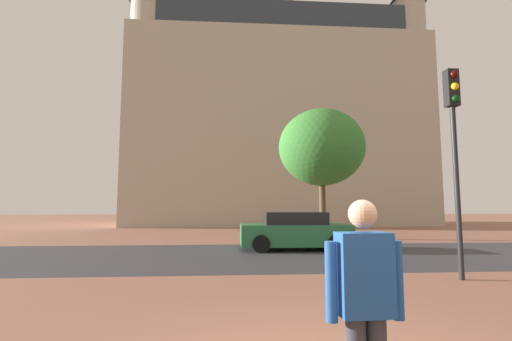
{
  "coord_description": "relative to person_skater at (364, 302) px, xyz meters",
  "views": [
    {
      "loc": [
        -0.96,
        -3.1,
        1.68
      ],
      "look_at": [
        0.02,
        10.54,
        3.04
      ],
      "focal_mm": 25.01,
      "sensor_mm": 36.0,
      "label": 1
    }
  ],
  "objects": [
    {
      "name": "traffic_light_pole",
      "position": [
        4.28,
        5.26,
        2.48
      ],
      "size": [
        0.28,
        0.34,
        4.96
      ],
      "color": "black",
      "rests_on": "ground_plane"
    },
    {
      "name": "car_green",
      "position": [
        1.47,
        11.17,
        -0.26
      ],
      "size": [
        4.18,
        2.11,
        1.45
      ],
      "color": "#287042",
      "rests_on": "ground_plane"
    },
    {
      "name": "tree_curb_far",
      "position": [
        3.75,
        15.55,
        3.78
      ],
      "size": [
        4.5,
        4.5,
        6.78
      ],
      "color": "brown",
      "rests_on": "ground_plane"
    },
    {
      "name": "person_skater",
      "position": [
        0.0,
        0.0,
        0.0
      ],
      "size": [
        0.61,
        0.31,
        1.73
      ],
      "color": "#333338",
      "rests_on": "ground_plane"
    },
    {
      "name": "landmark_building",
      "position": [
        3.2,
        30.31,
        9.57
      ],
      "size": [
        26.38,
        10.26,
        34.14
      ],
      "color": "#B2A893",
      "rests_on": "ground_plane"
    },
    {
      "name": "street_asphalt_strip",
      "position": [
        -0.06,
        9.64,
        -0.96
      ],
      "size": [
        120.0,
        6.92,
        0.0
      ],
      "primitive_type": "cube",
      "color": "#38383D",
      "rests_on": "ground_plane"
    },
    {
      "name": "ground_plane",
      "position": [
        -0.06,
        10.39,
        -0.96
      ],
      "size": [
        120.0,
        120.0,
        0.0
      ],
      "primitive_type": "plane",
      "color": "#93604C"
    }
  ]
}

